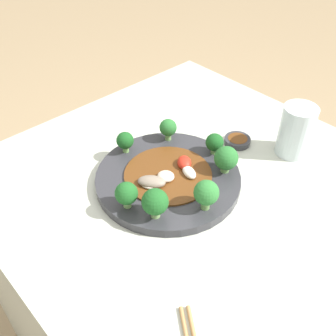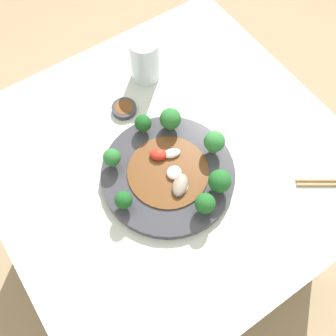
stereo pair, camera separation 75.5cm
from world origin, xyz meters
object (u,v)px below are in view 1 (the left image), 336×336
Objects in this scene: broccoli_west at (126,194)px; broccoli_east at (215,143)px; sauce_dish at (237,140)px; broccoli_north at (125,141)px; plate at (168,178)px; broccoli_southwest at (155,202)px; broccoli_southeast at (226,158)px; drinking_glass at (296,131)px; broccoli_northeast at (168,128)px; broccoli_south at (206,193)px; stirfry_center at (167,175)px.

broccoli_west is 0.25m from broccoli_east.
sauce_dish is (0.35, 0.00, -0.05)m from broccoli_west.
broccoli_west is 1.13× the size of broccoli_north.
broccoli_southwest is (-0.10, -0.07, 0.05)m from plate.
broccoli_southeast is 0.51× the size of drinking_glass.
sauce_dish is at bearing -39.00° from broccoli_northeast.
broccoli_southeast is 0.23m from broccoli_west.
broccoli_south is 0.30m from drinking_glass.
drinking_glass reaches higher than broccoli_east.
broccoli_southeast is 1.08× the size of broccoli_west.
plate is 4.94× the size of sauce_dish.
broccoli_north is 0.25m from broccoli_south.
plate is 2.55× the size of drinking_glass.
broccoli_southeast is 0.07m from broccoli_east.
broccoli_north and broccoli_east have the same top height.
sauce_dish is at bearing -2.39° from stirfry_center.
broccoli_northeast is 0.29× the size of stirfry_center.
broccoli_north is 0.27× the size of stirfry_center.
plate is at bearing 32.98° from stirfry_center.
stirfry_center is at bearing 5.17° from broccoli_west.
stirfry_center is (-0.09, -0.10, -0.03)m from broccoli_northeast.
plate is 4.88× the size of broccoli_southwest.
broccoli_east reaches higher than sauce_dish.
broccoli_north is (-0.12, 0.20, -0.00)m from broccoli_southeast.
broccoli_southeast is 0.97× the size of broccoli_southwest.
broccoli_north is (-0.11, 0.03, -0.00)m from broccoli_northeast.
broccoli_southwest reaches higher than stirfry_center.
plate is 4.75× the size of broccoli_south.
broccoli_south reaches higher than broccoli_southeast.
broccoli_east is (0.03, 0.06, -0.01)m from broccoli_southeast.
drinking_glass is at bearing -7.55° from broccoli_southwest.
broccoli_southeast is 0.94× the size of broccoli_south.
sauce_dish is (0.24, 0.11, -0.05)m from broccoli_south.
broccoli_north is at bearing 149.51° from sauce_dish.
drinking_glass reaches higher than sauce_dish.
broccoli_south reaches higher than broccoli_northeast.
broccoli_east is at bearing -44.35° from broccoli_north.
drinking_glass reaches higher than stirfry_center.
broccoli_southwest is at bearing -112.74° from broccoli_north.
drinking_glass reaches higher than broccoli_south.
broccoli_west is 1.06× the size of broccoli_northeast.
broccoli_east reaches higher than stirfry_center.
broccoli_northeast reaches higher than sauce_dish.
broccoli_northeast is at bearing 41.61° from broccoli_southwest.
broccoli_north reaches higher than sauce_dish.
broccoli_southeast reaches higher than broccoli_northeast.
sauce_dish is at bearing 24.98° from broccoli_south.
plate is 0.14m from broccoli_north.
broccoli_southwest is at bearing -67.72° from broccoli_west.
drinking_glass is (0.20, -0.22, 0.01)m from broccoli_northeast.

